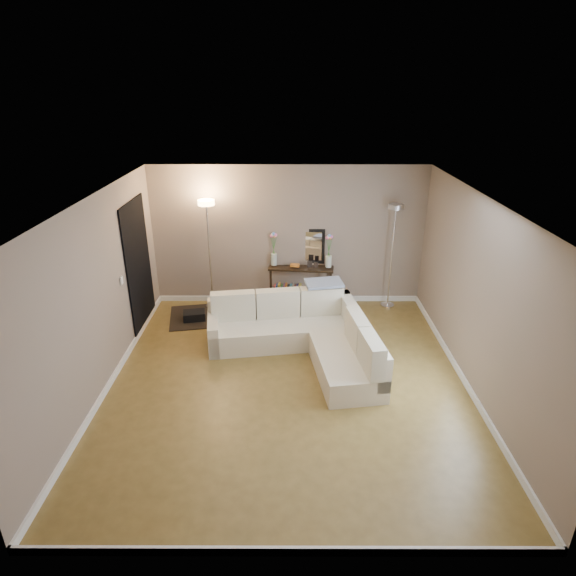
{
  "coord_description": "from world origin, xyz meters",
  "views": [
    {
      "loc": [
        0.01,
        -5.76,
        3.91
      ],
      "look_at": [
        0.0,
        0.8,
        1.1
      ],
      "focal_mm": 30.0,
      "sensor_mm": 36.0,
      "label": 1
    }
  ],
  "objects_px": {
    "sectional_sofa": "(305,334)",
    "floor_lamp_lit": "(208,233)",
    "console_table": "(297,283)",
    "floor_lamp_unlit": "(393,236)"
  },
  "relations": [
    {
      "from": "sectional_sofa",
      "to": "console_table",
      "type": "distance_m",
      "value": 1.8
    },
    {
      "from": "console_table",
      "to": "floor_lamp_unlit",
      "type": "relative_size",
      "value": 0.63
    },
    {
      "from": "sectional_sofa",
      "to": "floor_lamp_lit",
      "type": "relative_size",
      "value": 1.31
    },
    {
      "from": "sectional_sofa",
      "to": "console_table",
      "type": "height_order",
      "value": "sectional_sofa"
    },
    {
      "from": "floor_lamp_lit",
      "to": "floor_lamp_unlit",
      "type": "height_order",
      "value": "floor_lamp_lit"
    },
    {
      "from": "sectional_sofa",
      "to": "console_table",
      "type": "xyz_separation_m",
      "value": [
        -0.1,
        1.8,
        0.11
      ]
    },
    {
      "from": "floor_lamp_lit",
      "to": "sectional_sofa",
      "type": "bearing_deg",
      "value": -44.17
    },
    {
      "from": "console_table",
      "to": "floor_lamp_lit",
      "type": "height_order",
      "value": "floor_lamp_lit"
    },
    {
      "from": "sectional_sofa",
      "to": "floor_lamp_unlit",
      "type": "xyz_separation_m",
      "value": [
        1.62,
        1.68,
        1.08
      ]
    },
    {
      "from": "sectional_sofa",
      "to": "floor_lamp_lit",
      "type": "bearing_deg",
      "value": 135.83
    }
  ]
}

